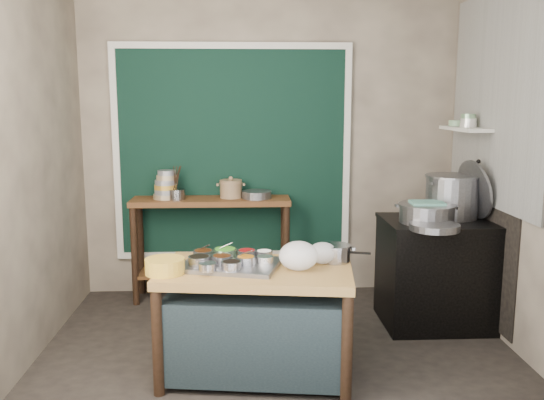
{
  "coord_description": "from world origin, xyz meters",
  "views": [
    {
      "loc": [
        -0.24,
        -3.95,
        1.83
      ],
      "look_at": [
        -0.04,
        0.25,
        1.11
      ],
      "focal_mm": 38.0,
      "sensor_mm": 36.0,
      "label": 1
    }
  ],
  "objects_px": {
    "yellow_basin": "(165,266)",
    "ceramic_crock": "(231,190)",
    "prep_table": "(257,322)",
    "condiment_tray": "(231,265)",
    "utensil_cup": "(177,194)",
    "stock_pot": "(452,196)",
    "steamer": "(427,213)",
    "back_counter": "(212,248)",
    "saucepan": "(335,253)",
    "stove_block": "(438,274)"
  },
  "relations": [
    {
      "from": "back_counter",
      "to": "condiment_tray",
      "type": "bearing_deg",
      "value": -82.14
    },
    {
      "from": "condiment_tray",
      "to": "saucepan",
      "type": "distance_m",
      "value": 0.72
    },
    {
      "from": "back_counter",
      "to": "saucepan",
      "type": "distance_m",
      "value": 1.75
    },
    {
      "from": "stove_block",
      "to": "condiment_tray",
      "type": "xyz_separation_m",
      "value": [
        -1.69,
        -0.81,
        0.34
      ]
    },
    {
      "from": "condiment_tray",
      "to": "ceramic_crock",
      "type": "height_order",
      "value": "ceramic_crock"
    },
    {
      "from": "utensil_cup",
      "to": "stock_pot",
      "type": "relative_size",
      "value": 0.35
    },
    {
      "from": "prep_table",
      "to": "condiment_tray",
      "type": "height_order",
      "value": "condiment_tray"
    },
    {
      "from": "utensil_cup",
      "to": "ceramic_crock",
      "type": "relative_size",
      "value": 0.73
    },
    {
      "from": "prep_table",
      "to": "utensil_cup",
      "type": "bearing_deg",
      "value": 121.6
    },
    {
      "from": "yellow_basin",
      "to": "saucepan",
      "type": "height_order",
      "value": "saucepan"
    },
    {
      "from": "steamer",
      "to": "utensil_cup",
      "type": "bearing_deg",
      "value": 159.36
    },
    {
      "from": "steamer",
      "to": "prep_table",
      "type": "bearing_deg",
      "value": -151.07
    },
    {
      "from": "utensil_cup",
      "to": "steamer",
      "type": "xyz_separation_m",
      "value": [
        2.05,
        -0.77,
        -0.04
      ]
    },
    {
      "from": "yellow_basin",
      "to": "saucepan",
      "type": "relative_size",
      "value": 1.18
    },
    {
      "from": "back_counter",
      "to": "stove_block",
      "type": "distance_m",
      "value": 2.04
    },
    {
      "from": "saucepan",
      "to": "ceramic_crock",
      "type": "xyz_separation_m",
      "value": [
        -0.74,
        1.48,
        0.21
      ]
    },
    {
      "from": "condiment_tray",
      "to": "ceramic_crock",
      "type": "distance_m",
      "value": 1.59
    },
    {
      "from": "steamer",
      "to": "saucepan",
      "type": "bearing_deg",
      "value": -142.67
    },
    {
      "from": "stove_block",
      "to": "steamer",
      "type": "xyz_separation_m",
      "value": [
        -0.15,
        -0.09,
        0.53
      ]
    },
    {
      "from": "utensil_cup",
      "to": "saucepan",
      "type": "bearing_deg",
      "value": -48.8
    },
    {
      "from": "yellow_basin",
      "to": "stock_pot",
      "type": "bearing_deg",
      "value": 25.13
    },
    {
      "from": "stove_block",
      "to": "ceramic_crock",
      "type": "height_order",
      "value": "ceramic_crock"
    },
    {
      "from": "condiment_tray",
      "to": "ceramic_crock",
      "type": "xyz_separation_m",
      "value": [
        -0.03,
        1.57,
        0.26
      ]
    },
    {
      "from": "saucepan",
      "to": "utensil_cup",
      "type": "distance_m",
      "value": 1.88
    },
    {
      "from": "back_counter",
      "to": "saucepan",
      "type": "height_order",
      "value": "back_counter"
    },
    {
      "from": "condiment_tray",
      "to": "yellow_basin",
      "type": "height_order",
      "value": "yellow_basin"
    },
    {
      "from": "prep_table",
      "to": "stock_pot",
      "type": "xyz_separation_m",
      "value": [
        1.63,
        0.95,
        0.68
      ]
    },
    {
      "from": "utensil_cup",
      "to": "ceramic_crock",
      "type": "bearing_deg",
      "value": 8.72
    },
    {
      "from": "ceramic_crock",
      "to": "stove_block",
      "type": "bearing_deg",
      "value": -23.74
    },
    {
      "from": "stock_pot",
      "to": "steamer",
      "type": "height_order",
      "value": "stock_pot"
    },
    {
      "from": "back_counter",
      "to": "stock_pot",
      "type": "height_order",
      "value": "stock_pot"
    },
    {
      "from": "yellow_basin",
      "to": "utensil_cup",
      "type": "distance_m",
      "value": 1.64
    },
    {
      "from": "back_counter",
      "to": "stock_pot",
      "type": "relative_size",
      "value": 3.2
    },
    {
      "from": "back_counter",
      "to": "saucepan",
      "type": "bearing_deg",
      "value": -57.57
    },
    {
      "from": "back_counter",
      "to": "stock_pot",
      "type": "distance_m",
      "value": 2.19
    },
    {
      "from": "back_counter",
      "to": "steamer",
      "type": "bearing_deg",
      "value": -25.22
    },
    {
      "from": "saucepan",
      "to": "utensil_cup",
      "type": "xyz_separation_m",
      "value": [
        -1.23,
        1.4,
        0.19
      ]
    },
    {
      "from": "utensil_cup",
      "to": "yellow_basin",
      "type": "bearing_deg",
      "value": -86.27
    },
    {
      "from": "back_counter",
      "to": "steamer",
      "type": "relative_size",
      "value": 3.15
    },
    {
      "from": "back_counter",
      "to": "condiment_tray",
      "type": "distance_m",
      "value": 1.58
    },
    {
      "from": "stock_pot",
      "to": "steamer",
      "type": "distance_m",
      "value": 0.34
    },
    {
      "from": "yellow_basin",
      "to": "ceramic_crock",
      "type": "bearing_deg",
      "value": 77.29
    },
    {
      "from": "stove_block",
      "to": "yellow_basin",
      "type": "xyz_separation_m",
      "value": [
        -2.1,
        -0.94,
        0.37
      ]
    },
    {
      "from": "saucepan",
      "to": "steamer",
      "type": "distance_m",
      "value": 1.05
    },
    {
      "from": "saucepan",
      "to": "steamer",
      "type": "relative_size",
      "value": 0.47
    },
    {
      "from": "utensil_cup",
      "to": "ceramic_crock",
      "type": "xyz_separation_m",
      "value": [
        0.49,
        0.07,
        0.03
      ]
    },
    {
      "from": "prep_table",
      "to": "utensil_cup",
      "type": "height_order",
      "value": "utensil_cup"
    },
    {
      "from": "back_counter",
      "to": "utensil_cup",
      "type": "relative_size",
      "value": 9.17
    },
    {
      "from": "yellow_basin",
      "to": "stock_pot",
      "type": "distance_m",
      "value": 2.46
    },
    {
      "from": "utensil_cup",
      "to": "condiment_tray",
      "type": "bearing_deg",
      "value": -70.87
    }
  ]
}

